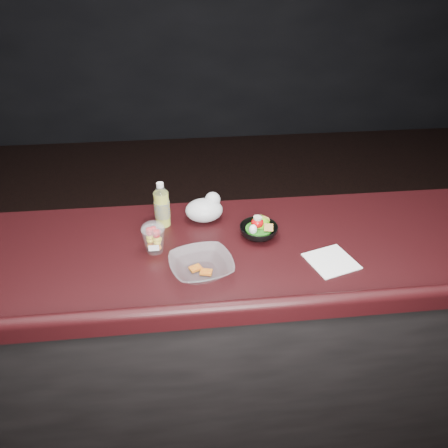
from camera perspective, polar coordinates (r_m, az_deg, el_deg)
The scene contains 9 objects.
room_shell at distance 1.08m, azimuth 2.15°, elevation 23.71°, with size 8.00×8.00×8.00m.
counter at distance 2.02m, azimuth 0.14°, elevation -14.79°, with size 4.06×0.71×1.02m.
lemonade_bottle at distance 1.78m, azimuth -8.10°, elevation 2.13°, with size 0.06×0.06×0.19m.
fruit_cup at distance 1.64m, azimuth -9.18°, elevation -1.66°, with size 0.09×0.09×0.13m.
green_apple at distance 1.75m, azimuth 4.78°, elevation 0.00°, with size 0.08×0.08×0.08m.
plastic_bag at distance 1.82m, azimuth -2.47°, elevation 1.99°, with size 0.16×0.13×0.11m.
snack_bowl at distance 1.73m, azimuth 4.51°, elevation -0.81°, with size 0.16×0.16×0.08m.
takeout_bowl at distance 1.54m, azimuth -2.98°, elevation -5.54°, with size 0.26×0.26×0.05m.
paper_napkin at distance 1.65m, azimuth 13.83°, elevation -4.73°, with size 0.16×0.16×0.00m, color white.
Camera 1 is at (-0.15, -1.05, 2.00)m, focal length 35.00 mm.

